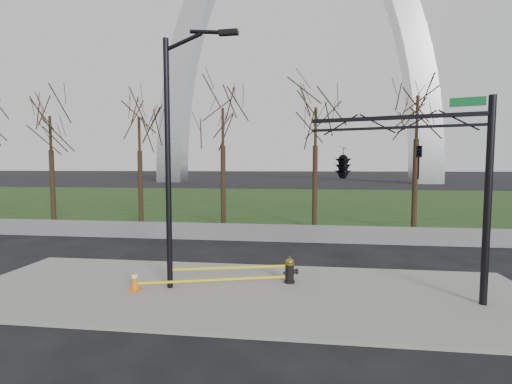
# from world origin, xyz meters

# --- Properties ---
(ground) EXTENTS (500.00, 500.00, 0.00)m
(ground) POSITION_xyz_m (0.00, 0.00, 0.00)
(ground) COLOR black
(ground) RESTS_ON ground
(sidewalk) EXTENTS (18.00, 6.00, 0.10)m
(sidewalk) POSITION_xyz_m (0.00, 0.00, 0.05)
(sidewalk) COLOR slate
(sidewalk) RESTS_ON ground
(grass_strip) EXTENTS (120.00, 40.00, 0.06)m
(grass_strip) POSITION_xyz_m (0.00, 30.00, 0.03)
(grass_strip) COLOR #183312
(grass_strip) RESTS_ON ground
(guardrail) EXTENTS (60.00, 0.30, 0.90)m
(guardrail) POSITION_xyz_m (0.00, 8.00, 0.45)
(guardrail) COLOR #59595B
(guardrail) RESTS_ON ground
(gateway_arch) EXTENTS (66.00, 6.00, 65.00)m
(gateway_arch) POSITION_xyz_m (0.00, 75.00, 32.50)
(gateway_arch) COLOR silver
(gateway_arch) RESTS_ON ground
(tree_row) EXTENTS (33.56, 4.00, 8.99)m
(tree_row) POSITION_xyz_m (-6.22, 12.00, 4.50)
(tree_row) COLOR black
(tree_row) RESTS_ON ground
(fire_hydrant) EXTENTS (0.55, 0.37, 0.89)m
(fire_hydrant) POSITION_xyz_m (1.42, 0.94, 0.51)
(fire_hydrant) COLOR black
(fire_hydrant) RESTS_ON sidewalk
(traffic_cone) EXTENTS (0.35, 0.35, 0.64)m
(traffic_cone) POSITION_xyz_m (-3.46, -0.43, 0.42)
(traffic_cone) COLOR #E45E0C
(traffic_cone) RESTS_ON sidewalk
(street_light) EXTENTS (2.39, 0.30, 8.21)m
(street_light) POSITION_xyz_m (-2.21, -0.04, 4.69)
(street_light) COLOR black
(street_light) RESTS_ON ground
(traffic_signal_mast) EXTENTS (4.96, 2.54, 6.00)m
(traffic_signal_mast) POSITION_xyz_m (3.83, 0.51, 4.15)
(traffic_signal_mast) COLOR black
(traffic_signal_mast) RESTS_ON ground
(caution_tape) EXTENTS (4.87, 1.37, 0.45)m
(caution_tape) POSITION_xyz_m (-0.80, 0.34, 0.47)
(caution_tape) COLOR yellow
(caution_tape) RESTS_ON ground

